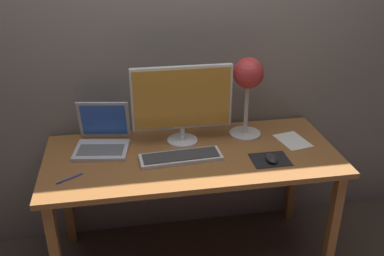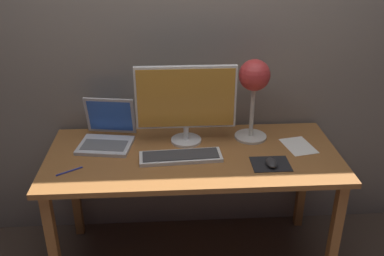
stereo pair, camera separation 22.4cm
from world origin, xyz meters
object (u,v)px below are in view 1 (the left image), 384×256
object	(u,v)px
keyboard_main	(181,157)
pen	(70,178)
monitor	(182,101)
mouse	(271,158)
desk_lamp	(248,80)
laptop	(103,135)

from	to	relation	value
keyboard_main	pen	bearing A→B (deg)	-169.73
monitor	keyboard_main	world-z (taller)	monitor
mouse	pen	distance (m)	1.04
desk_lamp	pen	size ratio (longest dim) A/B	3.38
monitor	pen	world-z (taller)	monitor
mouse	pen	size ratio (longest dim) A/B	0.69
pen	laptop	bearing A→B (deg)	63.34
monitor	laptop	xyz separation A→B (m)	(-0.45, 0.02, -0.19)
keyboard_main	desk_lamp	world-z (taller)	desk_lamp
monitor	laptop	bearing A→B (deg)	176.99
keyboard_main	laptop	distance (m)	0.47
laptop	pen	distance (m)	0.37
monitor	keyboard_main	size ratio (longest dim) A/B	1.25
desk_lamp	pen	bearing A→B (deg)	-161.85
keyboard_main	pen	size ratio (longest dim) A/B	3.20
pen	desk_lamp	bearing A→B (deg)	18.15
desk_lamp	mouse	world-z (taller)	desk_lamp
monitor	keyboard_main	xyz separation A→B (m)	(-0.04, -0.19, -0.24)
desk_lamp	pen	world-z (taller)	desk_lamp
mouse	pen	world-z (taller)	mouse
desk_lamp	mouse	size ratio (longest dim) A/B	4.93
keyboard_main	mouse	xyz separation A→B (m)	(0.47, -0.11, 0.01)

